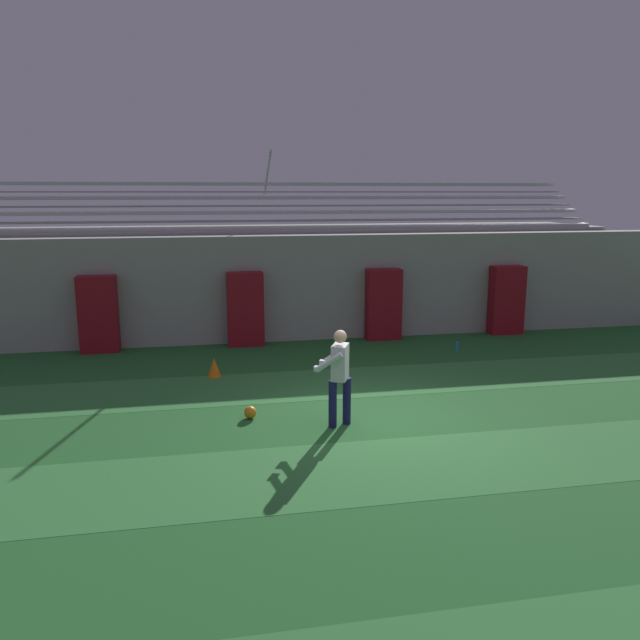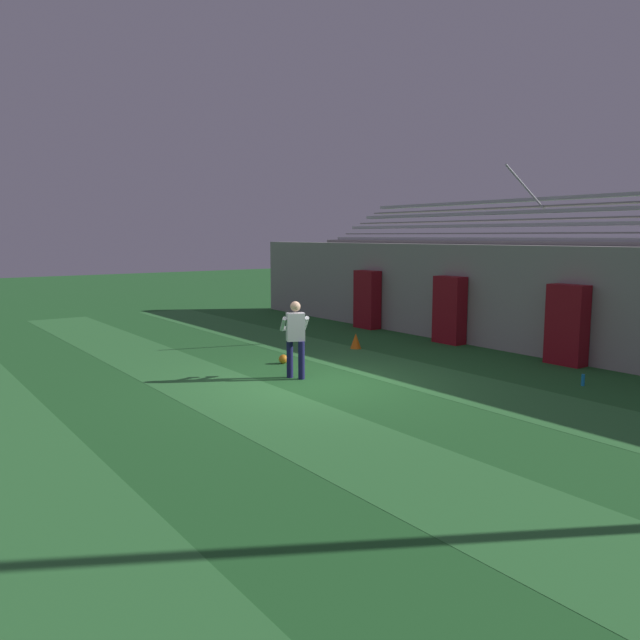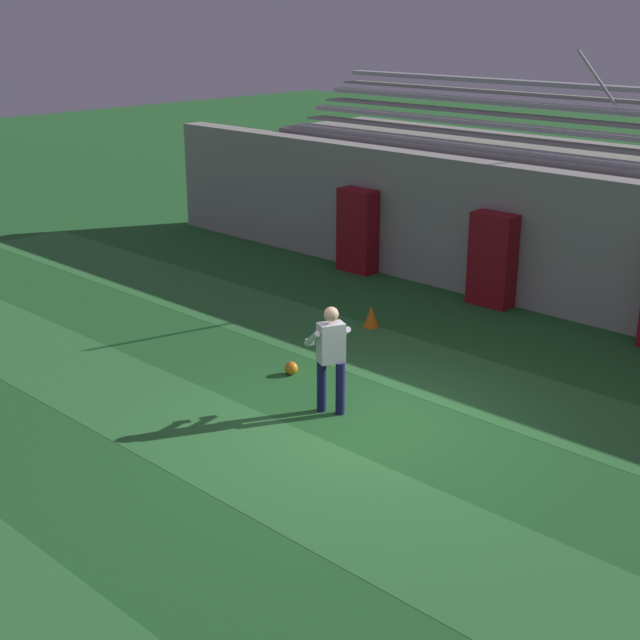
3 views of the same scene
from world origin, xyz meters
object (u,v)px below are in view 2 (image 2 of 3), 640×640
object	(u,v)px
padding_pillar_far_left	(367,300)
goalkeeper	(295,334)
water_bottle	(583,380)
padding_pillar_gate_left	(450,310)
traffic_cone	(356,341)
soccer_ball	(283,359)
padding_pillar_gate_right	(567,325)

from	to	relation	value
padding_pillar_far_left	goalkeeper	bearing A→B (deg)	-51.72
padding_pillar_far_left	water_bottle	world-z (taller)	padding_pillar_far_left
padding_pillar_gate_left	padding_pillar_far_left	size ratio (longest dim) A/B	1.00
padding_pillar_gate_left	traffic_cone	bearing A→B (deg)	-108.18
soccer_ball	traffic_cone	distance (m)	2.75
padding_pillar_far_left	goalkeeper	size ratio (longest dim) A/B	1.14
water_bottle	goalkeeper	bearing A→B (deg)	-132.52
padding_pillar_gate_left	traffic_cone	world-z (taller)	padding_pillar_gate_left
goalkeeper	traffic_cone	xyz separation A→B (m)	(-2.01, 3.31, -0.74)
padding_pillar_gate_right	traffic_cone	distance (m)	5.37
padding_pillar_far_left	goalkeeper	world-z (taller)	padding_pillar_far_left
padding_pillar_gate_left	water_bottle	size ratio (longest dim) A/B	7.96
padding_pillar_far_left	soccer_ball	size ratio (longest dim) A/B	8.68
padding_pillar_gate_right	water_bottle	xyz separation A→B (m)	(1.45, -1.63, -0.83)
traffic_cone	water_bottle	size ratio (longest dim) A/B	1.75
padding_pillar_gate_right	padding_pillar_far_left	bearing A→B (deg)	180.00
padding_pillar_gate_left	goalkeeper	distance (m)	6.12
padding_pillar_gate_left	padding_pillar_gate_right	world-z (taller)	same
padding_pillar_far_left	traffic_cone	size ratio (longest dim) A/B	4.55
traffic_cone	padding_pillar_far_left	bearing A→B (deg)	135.29
padding_pillar_far_left	soccer_ball	distance (m)	6.37
traffic_cone	goalkeeper	bearing A→B (deg)	-58.68
water_bottle	soccer_ball	bearing A→B (deg)	-145.49
padding_pillar_gate_left	goalkeeper	size ratio (longest dim) A/B	1.14
padding_pillar_gate_right	padding_pillar_far_left	distance (m)	7.32
padding_pillar_gate_left	padding_pillar_gate_right	size ratio (longest dim) A/B	1.00
padding_pillar_gate_right	goalkeeper	world-z (taller)	padding_pillar_gate_right
padding_pillar_far_left	soccer_ball	bearing A→B (deg)	-58.65
padding_pillar_gate_right	soccer_ball	xyz separation A→B (m)	(-4.03, -5.39, -0.84)
traffic_cone	padding_pillar_gate_left	bearing A→B (deg)	71.82
padding_pillar_gate_left	water_bottle	bearing A→B (deg)	-17.52
padding_pillar_gate_right	padding_pillar_far_left	xyz separation A→B (m)	(-7.32, 0.00, 0.00)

